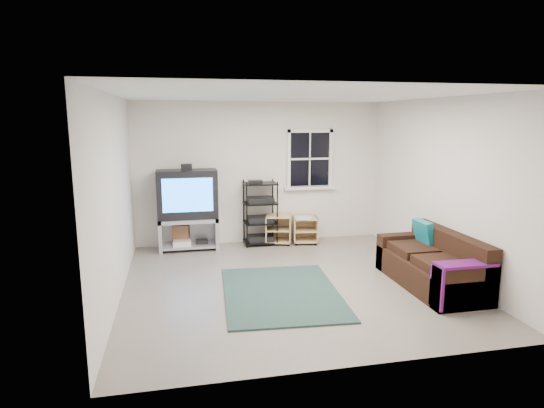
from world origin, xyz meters
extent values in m
plane|color=slate|center=(0.00, 0.00, 0.00)|extent=(4.60, 4.60, 0.00)
plane|color=white|center=(0.00, 0.00, 2.60)|extent=(4.60, 4.60, 0.00)
plane|color=silver|center=(0.00, 2.30, 1.30)|extent=(4.60, 0.00, 4.60)
plane|color=silver|center=(0.00, -2.30, 1.30)|extent=(4.60, 0.00, 4.60)
plane|color=silver|center=(-2.30, 0.00, 1.30)|extent=(0.00, 4.60, 4.60)
plane|color=silver|center=(2.30, 0.00, 1.30)|extent=(0.00, 4.60, 4.60)
cube|color=black|center=(0.95, 2.28, 1.55)|extent=(0.80, 0.01, 1.02)
cube|color=silver|center=(0.95, 2.26, 2.07)|extent=(0.88, 0.06, 0.06)
cube|color=silver|center=(0.95, 2.25, 1.00)|extent=(0.98, 0.14, 0.05)
cube|color=silver|center=(0.54, 2.26, 1.55)|extent=(0.06, 0.06, 1.10)
cube|color=silver|center=(1.36, 2.26, 1.55)|extent=(0.06, 0.06, 1.10)
cube|color=silver|center=(0.95, 2.27, 1.55)|extent=(0.78, 0.04, 0.04)
cube|color=#A6A7AF|center=(-1.35, 2.01, 0.54)|extent=(1.04, 0.52, 0.06)
cube|color=#A6A7AF|center=(-1.84, 2.01, 0.29)|extent=(0.06, 0.52, 0.57)
cube|color=#A6A7AF|center=(-0.86, 2.01, 0.29)|extent=(0.06, 0.52, 0.57)
cube|color=#A6A7AF|center=(-1.35, 2.01, 0.07)|extent=(0.91, 0.48, 0.04)
cube|color=#A6A7AF|center=(-1.35, 2.25, 0.29)|extent=(1.04, 0.04, 0.57)
cube|color=silver|center=(-1.47, 1.97, 0.13)|extent=(0.31, 0.25, 0.08)
cube|color=black|center=(-1.12, 2.01, 0.12)|extent=(0.21, 0.19, 0.06)
cube|color=black|center=(-1.35, 2.01, 1.00)|extent=(1.04, 0.44, 0.85)
cube|color=#1E72FF|center=(-1.35, 1.79, 1.01)|extent=(0.85, 0.01, 0.58)
cube|color=black|center=(-1.35, 2.01, 1.47)|extent=(0.19, 0.13, 0.10)
cylinder|color=black|center=(-0.32, 1.87, 0.60)|extent=(0.02, 0.02, 1.19)
cylinder|color=black|center=(0.23, 1.87, 0.60)|extent=(0.02, 0.02, 1.19)
cylinder|color=black|center=(-0.32, 2.26, 0.60)|extent=(0.02, 0.02, 1.19)
cylinder|color=black|center=(0.23, 2.26, 0.60)|extent=(0.02, 0.02, 1.19)
cube|color=black|center=(-0.04, 2.06, 0.05)|extent=(0.60, 0.43, 0.02)
cube|color=black|center=(-0.04, 2.06, 0.11)|extent=(0.47, 0.35, 0.10)
cube|color=black|center=(-0.04, 2.06, 0.42)|extent=(0.60, 0.43, 0.02)
cube|color=black|center=(-0.04, 2.06, 0.47)|extent=(0.47, 0.35, 0.10)
cube|color=black|center=(-0.04, 2.06, 0.78)|extent=(0.60, 0.43, 0.02)
cube|color=black|center=(-0.04, 2.06, 0.84)|extent=(0.47, 0.35, 0.10)
cube|color=black|center=(-0.04, 2.06, 1.14)|extent=(0.60, 0.43, 0.02)
cube|color=#D1B181|center=(0.30, 2.05, 0.53)|extent=(0.56, 0.56, 0.02)
cube|color=#D1B181|center=(0.30, 2.05, 0.06)|extent=(0.56, 0.56, 0.02)
cube|color=#D1B181|center=(0.09, 2.11, 0.29)|extent=(0.14, 0.45, 0.49)
cube|color=#D1B181|center=(0.51, 2.00, 0.29)|extent=(0.14, 0.45, 0.49)
cube|color=#D1B181|center=(0.35, 2.26, 0.29)|extent=(0.41, 0.13, 0.49)
cube|color=#D1B181|center=(0.30, 2.05, 0.27)|extent=(0.51, 0.53, 0.02)
cylinder|color=black|center=(0.07, 1.92, 0.02)|extent=(0.05, 0.05, 0.05)
cylinder|color=black|center=(0.52, 2.18, 0.02)|extent=(0.05, 0.05, 0.05)
cube|color=#D1B181|center=(0.79, 1.98, 0.48)|extent=(0.51, 0.51, 0.02)
cube|color=#D1B181|center=(0.79, 1.98, 0.06)|extent=(0.51, 0.51, 0.02)
cube|color=#D1B181|center=(0.58, 2.01, 0.27)|extent=(0.09, 0.44, 0.44)
cube|color=#D1B181|center=(1.00, 1.94, 0.27)|extent=(0.09, 0.44, 0.44)
cube|color=#D1B181|center=(0.83, 2.18, 0.27)|extent=(0.40, 0.09, 0.44)
cube|color=#D1B181|center=(0.79, 1.98, 0.25)|extent=(0.47, 0.48, 0.02)
cylinder|color=black|center=(0.59, 1.83, 0.02)|extent=(0.05, 0.05, 0.05)
cylinder|color=black|center=(0.99, 2.12, 0.02)|extent=(0.05, 0.05, 0.05)
cylinder|color=silver|center=(0.73, 1.89, 0.50)|extent=(0.31, 0.31, 0.02)
cube|color=black|center=(1.87, -0.53, 0.19)|extent=(0.80, 1.77, 0.37)
cube|color=black|center=(2.16, -0.53, 0.56)|extent=(0.21, 1.77, 0.38)
cube|color=black|center=(1.87, 0.25, 0.27)|extent=(0.80, 0.21, 0.55)
cube|color=black|center=(1.87, -1.32, 0.27)|extent=(0.80, 0.21, 0.55)
cube|color=black|center=(1.80, -0.89, 0.43)|extent=(0.53, 0.64, 0.12)
cube|color=black|center=(1.80, -0.18, 0.43)|extent=(0.53, 0.64, 0.12)
cube|color=teal|center=(2.03, -0.05, 0.64)|extent=(0.18, 0.43, 0.37)
cube|color=#0E119B|center=(1.85, -1.32, 0.57)|extent=(0.73, 0.27, 0.04)
cube|color=#0E119B|center=(1.49, -1.32, 0.29)|extent=(0.04, 0.27, 0.51)
cube|color=#311F16|center=(-0.22, -0.38, 0.01)|extent=(1.65, 2.17, 0.02)
cube|color=brown|center=(-1.48, 2.15, 0.21)|extent=(0.32, 0.23, 0.41)
camera|label=1|loc=(-1.53, -5.97, 2.30)|focal=30.00mm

